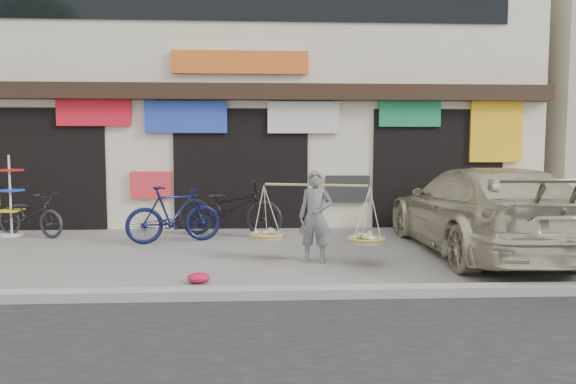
{
  "coord_description": "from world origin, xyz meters",
  "views": [
    {
      "loc": [
        0.49,
        -8.08,
        1.8
      ],
      "look_at": [
        0.93,
        0.9,
        1.04
      ],
      "focal_mm": 32.0,
      "sensor_mm": 36.0,
      "label": 1
    }
  ],
  "objects_px": {
    "suv": "(481,210)",
    "display_rack": "(11,203)",
    "bike_2": "(230,208)",
    "street_vendor": "(315,220)",
    "bike_0": "(30,215)",
    "bike_1": "(174,214)"
  },
  "relations": [
    {
      "from": "bike_1",
      "to": "suv",
      "type": "relative_size",
      "value": 0.35
    },
    {
      "from": "bike_2",
      "to": "street_vendor",
      "type": "bearing_deg",
      "value": -132.47
    },
    {
      "from": "street_vendor",
      "to": "bike_0",
      "type": "relative_size",
      "value": 1.21
    },
    {
      "from": "suv",
      "to": "display_rack",
      "type": "height_order",
      "value": "display_rack"
    },
    {
      "from": "display_rack",
      "to": "suv",
      "type": "bearing_deg",
      "value": -13.94
    },
    {
      "from": "bike_0",
      "to": "bike_2",
      "type": "relative_size",
      "value": 0.77
    },
    {
      "from": "street_vendor",
      "to": "bike_1",
      "type": "distance_m",
      "value": 3.13
    },
    {
      "from": "bike_2",
      "to": "suv",
      "type": "relative_size",
      "value": 0.44
    },
    {
      "from": "suv",
      "to": "bike_2",
      "type": "bearing_deg",
      "value": -23.28
    },
    {
      "from": "street_vendor",
      "to": "bike_0",
      "type": "bearing_deg",
      "value": 171.17
    },
    {
      "from": "bike_1",
      "to": "bike_2",
      "type": "relative_size",
      "value": 0.81
    },
    {
      "from": "bike_0",
      "to": "display_rack",
      "type": "distance_m",
      "value": 0.53
    },
    {
      "from": "bike_2",
      "to": "display_rack",
      "type": "height_order",
      "value": "display_rack"
    },
    {
      "from": "street_vendor",
      "to": "bike_2",
      "type": "relative_size",
      "value": 0.93
    },
    {
      "from": "street_vendor",
      "to": "bike_2",
      "type": "bearing_deg",
      "value": 137.6
    },
    {
      "from": "bike_1",
      "to": "suv",
      "type": "distance_m",
      "value": 5.61
    },
    {
      "from": "bike_0",
      "to": "display_rack",
      "type": "relative_size",
      "value": 1.03
    },
    {
      "from": "bike_0",
      "to": "bike_2",
      "type": "xyz_separation_m",
      "value": [
        4.09,
        -0.14,
        0.14
      ]
    },
    {
      "from": "bike_0",
      "to": "display_rack",
      "type": "height_order",
      "value": "display_rack"
    },
    {
      "from": "street_vendor",
      "to": "display_rack",
      "type": "distance_m",
      "value": 6.68
    },
    {
      "from": "suv",
      "to": "bike_1",
      "type": "bearing_deg",
      "value": -12.63
    },
    {
      "from": "street_vendor",
      "to": "bike_0",
      "type": "distance_m",
      "value": 6.21
    }
  ]
}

